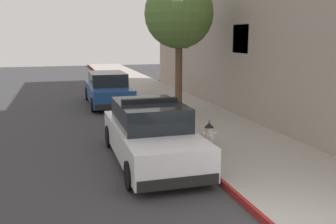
{
  "coord_description": "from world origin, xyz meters",
  "views": [
    {
      "loc": [
        -3.39,
        -4.48,
        3.25
      ],
      "look_at": [
        -0.23,
        6.34,
        1.0
      ],
      "focal_mm": 40.36,
      "sensor_mm": 36.0,
      "label": 1
    }
  ],
  "objects_px": {
    "parked_car_silver_ahead": "(108,89)",
    "street_tree": "(179,14)",
    "fire_hydrant": "(209,135)",
    "police_cruiser": "(151,134)"
  },
  "relations": [
    {
      "from": "parked_car_silver_ahead",
      "to": "street_tree",
      "type": "height_order",
      "value": "street_tree"
    },
    {
      "from": "parked_car_silver_ahead",
      "to": "fire_hydrant",
      "type": "distance_m",
      "value": 8.74
    },
    {
      "from": "parked_car_silver_ahead",
      "to": "police_cruiser",
      "type": "bearing_deg",
      "value": -90.21
    },
    {
      "from": "parked_car_silver_ahead",
      "to": "fire_hydrant",
      "type": "height_order",
      "value": "parked_car_silver_ahead"
    },
    {
      "from": "street_tree",
      "to": "police_cruiser",
      "type": "bearing_deg",
      "value": -115.59
    },
    {
      "from": "fire_hydrant",
      "to": "parked_car_silver_ahead",
      "type": "bearing_deg",
      "value": 101.7
    },
    {
      "from": "parked_car_silver_ahead",
      "to": "fire_hydrant",
      "type": "xyz_separation_m",
      "value": [
        1.77,
        -8.56,
        -0.24
      ]
    },
    {
      "from": "parked_car_silver_ahead",
      "to": "fire_hydrant",
      "type": "relative_size",
      "value": 6.37
    },
    {
      "from": "fire_hydrant",
      "to": "street_tree",
      "type": "height_order",
      "value": "street_tree"
    },
    {
      "from": "police_cruiser",
      "to": "street_tree",
      "type": "height_order",
      "value": "street_tree"
    }
  ]
}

